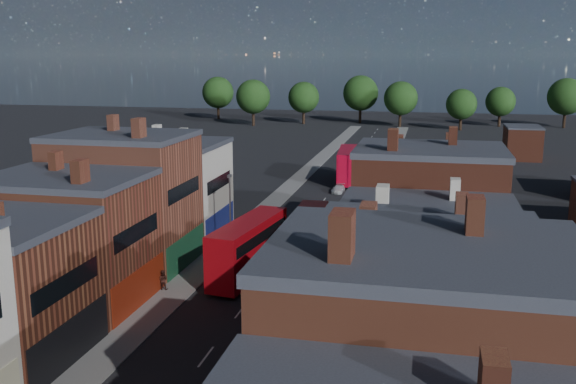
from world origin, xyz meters
The scene contains 14 objects.
pavement_west centered at (-6.50, 50.00, 0.06)m, with size 3.00×200.00×0.12m, color gray.
pavement_east centered at (6.50, 50.00, 0.06)m, with size 3.00×200.00×0.12m, color gray.
terrace_east centered at (14.00, 0.00, 6.03)m, with size 12.00×80.00×12.07m, color brown.
lamp_post_1 centered at (5.20, 0.00, 4.70)m, with size 0.25×0.70×8.12m.
lamp_post_2 centered at (-5.20, 30.00, 4.70)m, with size 0.25×0.70×8.12m.
lamp_post_3 centered at (5.20, 60.00, 4.70)m, with size 0.25×0.70×8.12m.
bus_0 centered at (-1.50, 23.68, 2.82)m, with size 4.36×12.37×5.23m.
bus_1 centered at (3.04, 27.77, 2.76)m, with size 3.42×11.94×5.11m.
bus_2 centered at (1.50, 69.41, 2.83)m, with size 3.81×12.34×5.25m.
car_1 centered at (3.19, 4.92, 0.58)m, with size 1.23×3.53×1.16m, color #121351.
car_2 centered at (-1.48, 39.93, 0.62)m, with size 2.07×4.48×1.25m, color black.
car_3 centered at (1.20, 61.53, 0.54)m, with size 1.50×3.69×1.07m, color silver.
ped_1 centered at (-7.70, 18.83, 0.98)m, with size 0.83×0.46×1.71m, color #3C1E18.
ped_3 centered at (7.45, 4.67, 1.05)m, with size 1.09×0.50×1.86m, color #5C564F.
Camera 1 is at (13.87, -29.22, 19.66)m, focal length 40.00 mm.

